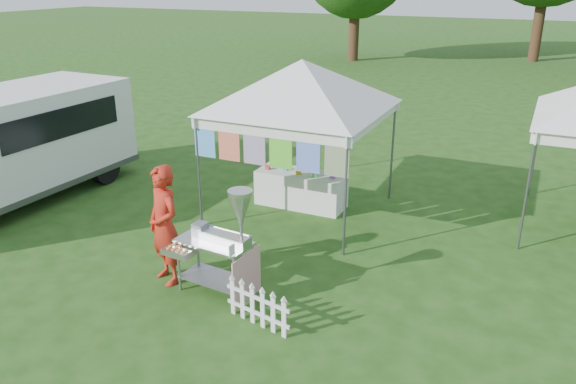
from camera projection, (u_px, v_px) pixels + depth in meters
The scene contains 7 objects.
ground at pixel (205, 295), 8.32m from camera, with size 120.00×120.00×0.00m, color #214413.
canopy_main at pixel (302, 60), 10.18m from camera, with size 4.24×4.24×3.45m.
donut_cart at pixel (223, 234), 7.95m from camera, with size 1.28×0.80×1.70m.
vendor at pixel (164, 225), 8.39m from camera, with size 0.68×0.45×1.86m, color #B62516.
cargo_van at pixel (9, 144), 11.44m from camera, with size 2.32×5.47×2.25m.
picket_fence at pixel (258, 307), 7.50m from camera, with size 1.06×0.26×0.56m.
display_table at pixel (301, 189), 11.42m from camera, with size 1.80×0.70×0.71m, color white.
Camera 1 is at (4.19, -5.99, 4.44)m, focal length 35.00 mm.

